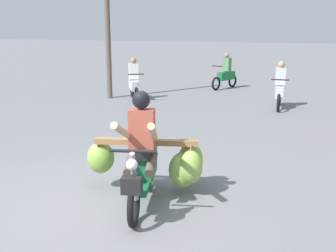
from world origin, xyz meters
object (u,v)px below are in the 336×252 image
at_px(motorbike_distant_ahead_left, 134,83).
at_px(motorbike_distant_ahead_right, 226,74).
at_px(motorbike_main_loaded, 154,161).
at_px(motorbike_distant_far_ahead, 280,89).
at_px(utility_pole, 107,19).

height_order(motorbike_distant_ahead_left, motorbike_distant_ahead_right, same).
bearing_deg(motorbike_distant_ahead_right, motorbike_main_loaded, -81.95).
distance_m(motorbike_distant_ahead_right, motorbike_distant_far_ahead, 4.11).
height_order(motorbike_distant_ahead_right, utility_pole, utility_pole).
xyz_separation_m(motorbike_distant_far_ahead, utility_pole, (-5.63, -0.28, 2.07)).
relative_size(motorbike_distant_ahead_right, motorbike_distant_far_ahead, 0.94).
relative_size(motorbike_main_loaded, utility_pole, 0.37).
height_order(motorbike_distant_far_ahead, utility_pole, utility_pole).
distance_m(motorbike_main_loaded, motorbike_distant_ahead_right, 10.91).
bearing_deg(motorbike_distant_ahead_left, motorbike_distant_far_ahead, 3.75).
xyz_separation_m(motorbike_distant_ahead_right, utility_pole, (-3.19, -3.59, 2.07)).
bearing_deg(motorbike_main_loaded, motorbike_distant_ahead_right, 98.05).
distance_m(motorbike_main_loaded, utility_pole, 8.87).
relative_size(motorbike_main_loaded, motorbike_distant_far_ahead, 1.20).
bearing_deg(motorbike_distant_ahead_left, motorbike_main_loaded, -62.22).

